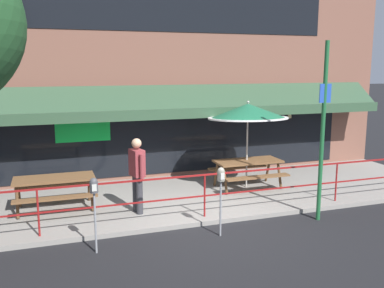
{
  "coord_description": "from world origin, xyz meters",
  "views": [
    {
      "loc": [
        -3.18,
        -8.15,
        3.38
      ],
      "look_at": [
        0.15,
        1.6,
        1.5
      ],
      "focal_mm": 40.0,
      "sensor_mm": 36.0,
      "label": 1
    }
  ],
  "objects_px": {
    "picnic_table_left": "(55,184)",
    "street_sign_pole": "(323,131)",
    "parking_meter_far": "(221,181)",
    "parking_meter_near": "(94,193)",
    "pedestrian_walking": "(137,172)",
    "picnic_table_centre": "(248,166)",
    "patio_umbrella_centre": "(248,112)"
  },
  "relations": [
    {
      "from": "picnic_table_left",
      "to": "street_sign_pole",
      "type": "bearing_deg",
      "value": -22.75
    },
    {
      "from": "picnic_table_left",
      "to": "parking_meter_far",
      "type": "height_order",
      "value": "parking_meter_far"
    },
    {
      "from": "parking_meter_near",
      "to": "street_sign_pole",
      "type": "xyz_separation_m",
      "value": [
        4.89,
        0.16,
        0.86
      ]
    },
    {
      "from": "picnic_table_left",
      "to": "pedestrian_walking",
      "type": "xyz_separation_m",
      "value": [
        1.76,
        -0.83,
        0.35
      ]
    },
    {
      "from": "picnic_table_left",
      "to": "pedestrian_walking",
      "type": "relative_size",
      "value": 1.05
    },
    {
      "from": "picnic_table_centre",
      "to": "patio_umbrella_centre",
      "type": "relative_size",
      "value": 0.76
    },
    {
      "from": "picnic_table_centre",
      "to": "street_sign_pole",
      "type": "height_order",
      "value": "street_sign_pole"
    },
    {
      "from": "patio_umbrella_centre",
      "to": "street_sign_pole",
      "type": "xyz_separation_m",
      "value": [
        0.51,
        -2.59,
        -0.17
      ]
    },
    {
      "from": "patio_umbrella_centre",
      "to": "pedestrian_walking",
      "type": "distance_m",
      "value": 3.62
    },
    {
      "from": "parking_meter_near",
      "to": "patio_umbrella_centre",
      "type": "bearing_deg",
      "value": 32.12
    },
    {
      "from": "patio_umbrella_centre",
      "to": "parking_meter_far",
      "type": "bearing_deg",
      "value": -124.88
    },
    {
      "from": "parking_meter_far",
      "to": "picnic_table_left",
      "type": "bearing_deg",
      "value": 141.41
    },
    {
      "from": "pedestrian_walking",
      "to": "parking_meter_near",
      "type": "xyz_separation_m",
      "value": [
        -1.12,
        -1.65,
        0.09
      ]
    },
    {
      "from": "patio_umbrella_centre",
      "to": "street_sign_pole",
      "type": "height_order",
      "value": "street_sign_pole"
    },
    {
      "from": "pedestrian_walking",
      "to": "picnic_table_left",
      "type": "bearing_deg",
      "value": 154.77
    },
    {
      "from": "pedestrian_walking",
      "to": "parking_meter_near",
      "type": "bearing_deg",
      "value": -124.24
    },
    {
      "from": "picnic_table_left",
      "to": "patio_umbrella_centre",
      "type": "bearing_deg",
      "value": 3.06
    },
    {
      "from": "picnic_table_centre",
      "to": "parking_meter_near",
      "type": "height_order",
      "value": "parking_meter_near"
    },
    {
      "from": "picnic_table_centre",
      "to": "street_sign_pole",
      "type": "distance_m",
      "value": 2.88
    },
    {
      "from": "patio_umbrella_centre",
      "to": "parking_meter_near",
      "type": "bearing_deg",
      "value": -147.88
    },
    {
      "from": "patio_umbrella_centre",
      "to": "pedestrian_walking",
      "type": "xyz_separation_m",
      "value": [
        -3.26,
        -1.1,
        -1.12
      ]
    },
    {
      "from": "picnic_table_left",
      "to": "street_sign_pole",
      "type": "relative_size",
      "value": 0.46
    },
    {
      "from": "pedestrian_walking",
      "to": "street_sign_pole",
      "type": "relative_size",
      "value": 0.44
    },
    {
      "from": "parking_meter_near",
      "to": "pedestrian_walking",
      "type": "bearing_deg",
      "value": 55.76
    },
    {
      "from": "pedestrian_walking",
      "to": "parking_meter_far",
      "type": "relative_size",
      "value": 1.2
    },
    {
      "from": "picnic_table_centre",
      "to": "patio_umbrella_centre",
      "type": "xyz_separation_m",
      "value": [
        0.0,
        0.07,
        1.47
      ]
    },
    {
      "from": "pedestrian_walking",
      "to": "parking_meter_far",
      "type": "height_order",
      "value": "pedestrian_walking"
    },
    {
      "from": "picnic_table_left",
      "to": "picnic_table_centre",
      "type": "height_order",
      "value": "same"
    },
    {
      "from": "parking_meter_near",
      "to": "street_sign_pole",
      "type": "height_order",
      "value": "street_sign_pole"
    },
    {
      "from": "parking_meter_far",
      "to": "street_sign_pole",
      "type": "bearing_deg",
      "value": 3.72
    },
    {
      "from": "street_sign_pole",
      "to": "parking_meter_near",
      "type": "bearing_deg",
      "value": -178.14
    },
    {
      "from": "picnic_table_left",
      "to": "parking_meter_near",
      "type": "distance_m",
      "value": 2.6
    }
  ]
}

